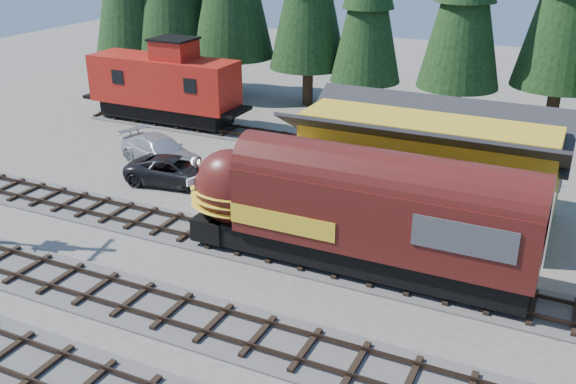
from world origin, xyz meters
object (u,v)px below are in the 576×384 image
at_px(pickup_truck_a, 176,171).
at_px(locomotive, 344,215).
at_px(depot, 424,158).
at_px(pickup_truck_b, 160,151).
at_px(caboose, 165,85).

bearing_deg(pickup_truck_a, locomotive, -120.32).
bearing_deg(depot, pickup_truck_b, 179.31).
height_order(depot, locomotive, depot).
height_order(caboose, pickup_truck_a, caboose).
bearing_deg(pickup_truck_b, pickup_truck_a, -108.95).
bearing_deg(pickup_truck_a, pickup_truck_b, 42.57).
bearing_deg(caboose, depot, -20.20).
relative_size(depot, caboose, 1.18).
distance_m(depot, caboose, 21.72).
relative_size(pickup_truck_a, pickup_truck_b, 0.93).
relative_size(locomotive, caboose, 1.37).
distance_m(locomotive, pickup_truck_b, 15.69).
bearing_deg(pickup_truck_a, depot, -90.39).
height_order(pickup_truck_a, pickup_truck_b, pickup_truck_b).
bearing_deg(locomotive, depot, 76.45).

